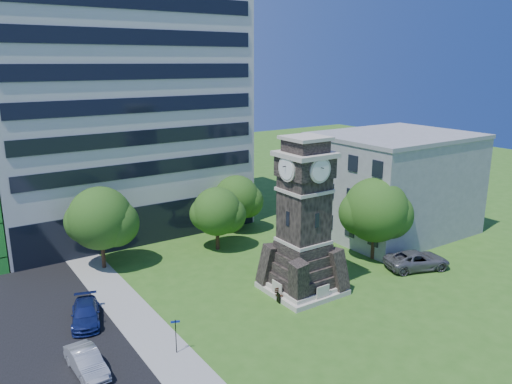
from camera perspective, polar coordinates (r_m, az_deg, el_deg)
ground at (r=37.18m, az=3.57°, el=-13.40°), size 160.00×160.00×0.00m
sidewalk at (r=37.04m, az=-13.54°, el=-13.88°), size 3.00×70.00×0.06m
street at (r=35.54m, az=-26.99°, el=-16.52°), size 14.00×80.00×0.02m
clock_tower at (r=38.24m, az=5.45°, el=-3.99°), size 5.40×5.40×12.22m
office_tall at (r=54.52m, az=-16.09°, el=10.70°), size 26.20×15.11×28.60m
office_low at (r=53.94m, az=15.41°, el=0.99°), size 15.20×12.20×10.40m
car_street_mid at (r=31.97m, az=-18.81°, el=-17.90°), size 1.67×4.17×1.35m
car_street_north at (r=37.24m, az=-18.89°, el=-13.03°), size 3.03×4.87×1.32m
car_east_lot at (r=45.85m, az=17.93°, el=-7.43°), size 6.18×4.36×1.56m
park_bench at (r=38.60m, az=3.65°, el=-11.38°), size 1.98×0.53×1.02m
street_sign at (r=32.05m, az=-9.16°, el=-15.56°), size 0.55×0.06×2.30m
tree_nw at (r=44.59m, az=-17.26°, el=-3.08°), size 5.98×5.44×7.29m
tree_nc at (r=47.26m, az=-4.41°, el=-2.38°), size 5.09×4.62×6.11m
tree_ne at (r=52.32m, az=-2.16°, el=-0.80°), size 5.21×4.74×6.04m
tree_east at (r=45.89m, az=13.56°, el=-2.20°), size 6.40×5.81×7.57m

